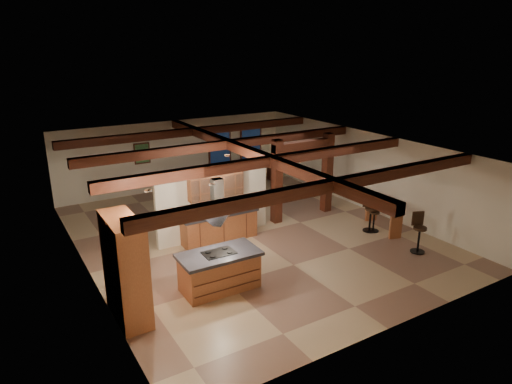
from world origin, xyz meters
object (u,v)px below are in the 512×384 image
Objects in this scene: kitchen_island at (219,270)px; bar_counter at (384,211)px; dining_table at (217,201)px; sofa at (238,176)px.

kitchen_island is 1.11× the size of bar_counter.
dining_table is at bearing 63.95° from kitchen_island.
kitchen_island is at bearing -96.03° from dining_table.
kitchen_island is 6.46m from bar_counter.
bar_counter is (3.86, -4.59, 0.33)m from dining_table.
bar_counter is at bearing -29.93° from dining_table.
bar_counter is at bearing 114.17° from sofa.
bar_counter reaches higher than sofa.
kitchen_island reaches higher than bar_counter.
kitchen_island is 1.17× the size of dining_table.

